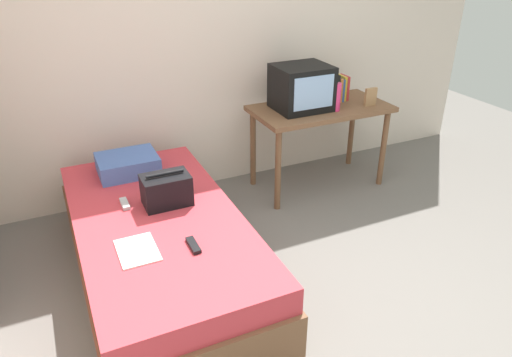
# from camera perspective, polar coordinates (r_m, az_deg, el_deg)

# --- Properties ---
(ground_plane) EXTENTS (8.00, 8.00, 0.00)m
(ground_plane) POSITION_cam_1_polar(r_m,az_deg,el_deg) (3.01, 10.94, -15.55)
(ground_plane) COLOR slate
(wall_back) EXTENTS (5.20, 0.10, 2.60)m
(wall_back) POSITION_cam_1_polar(r_m,az_deg,el_deg) (4.05, -4.29, 16.92)
(wall_back) COLOR beige
(wall_back) RESTS_ON ground
(bed) EXTENTS (1.00, 2.00, 0.47)m
(bed) POSITION_cam_1_polar(r_m,az_deg,el_deg) (3.13, -11.38, -8.18)
(bed) COLOR brown
(bed) RESTS_ON ground
(desk) EXTENTS (1.16, 0.60, 0.73)m
(desk) POSITION_cam_1_polar(r_m,az_deg,el_deg) (4.11, 7.71, 7.33)
(desk) COLOR brown
(desk) RESTS_ON ground
(tv) EXTENTS (0.44, 0.39, 0.36)m
(tv) POSITION_cam_1_polar(r_m,az_deg,el_deg) (3.95, 5.50, 10.81)
(tv) COLOR black
(tv) RESTS_ON desk
(water_bottle) EXTENTS (0.08, 0.08, 0.23)m
(water_bottle) POSITION_cam_1_polar(r_m,az_deg,el_deg) (3.96, 9.58, 9.64)
(water_bottle) COLOR #E53372
(water_bottle) RESTS_ON desk
(book_row) EXTENTS (0.16, 0.16, 0.24)m
(book_row) POSITION_cam_1_polar(r_m,az_deg,el_deg) (4.23, 9.70, 10.66)
(book_row) COLOR gray
(book_row) RESTS_ON desk
(picture_frame) EXTENTS (0.11, 0.02, 0.15)m
(picture_frame) POSITION_cam_1_polar(r_m,az_deg,el_deg) (4.14, 13.59, 9.49)
(picture_frame) COLOR #9E754C
(picture_frame) RESTS_ON desk
(pillow) EXTENTS (0.42, 0.34, 0.13)m
(pillow) POSITION_cam_1_polar(r_m,az_deg,el_deg) (3.56, -15.14, 1.66)
(pillow) COLOR #4766AD
(pillow) RESTS_ON bed
(handbag) EXTENTS (0.30, 0.20, 0.23)m
(handbag) POSITION_cam_1_polar(r_m,az_deg,el_deg) (3.07, -10.71, -1.34)
(handbag) COLOR black
(handbag) RESTS_ON bed
(magazine) EXTENTS (0.21, 0.29, 0.01)m
(magazine) POSITION_cam_1_polar(r_m,az_deg,el_deg) (2.71, -14.06, -8.35)
(magazine) COLOR white
(magazine) RESTS_ON bed
(remote_dark) EXTENTS (0.04, 0.16, 0.02)m
(remote_dark) POSITION_cam_1_polar(r_m,az_deg,el_deg) (2.68, -7.53, -7.94)
(remote_dark) COLOR black
(remote_dark) RESTS_ON bed
(remote_silver) EXTENTS (0.04, 0.14, 0.02)m
(remote_silver) POSITION_cam_1_polar(r_m,az_deg,el_deg) (3.16, -15.48, -2.93)
(remote_silver) COLOR #B7B7BC
(remote_silver) RESTS_ON bed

